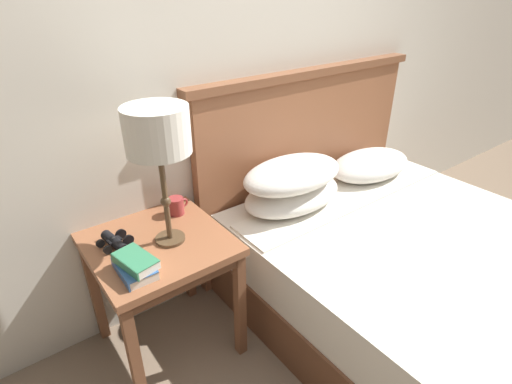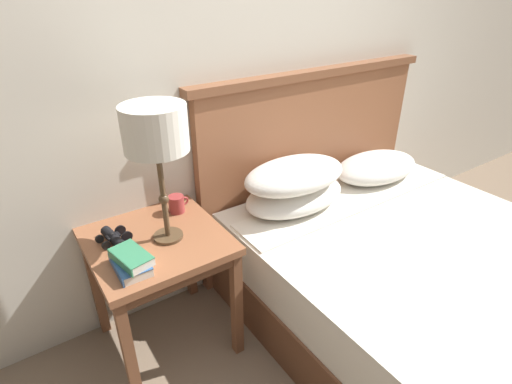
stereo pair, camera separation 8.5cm
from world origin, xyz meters
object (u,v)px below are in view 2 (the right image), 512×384
(nightstand, at_px, (158,253))
(bed, at_px, (413,274))
(binoculars_pair, at_px, (114,238))
(book_on_nightstand, at_px, (130,265))
(table_lamp, at_px, (155,132))
(coffee_mug, at_px, (177,204))
(book_stacked_on_top, at_px, (131,257))

(nightstand, height_order, bed, bed)
(binoculars_pair, bearing_deg, book_on_nightstand, -90.57)
(table_lamp, height_order, coffee_mug, table_lamp)
(nightstand, distance_m, book_stacked_on_top, 0.26)
(book_on_nightstand, xyz_separation_m, binoculars_pair, (0.00, 0.22, 0.00))
(bed, relative_size, book_on_nightstand, 9.69)
(bed, distance_m, coffee_mug, 1.25)
(table_lamp, bearing_deg, book_on_nightstand, -150.62)
(book_stacked_on_top, height_order, coffee_mug, coffee_mug)
(table_lamp, relative_size, coffee_mug, 5.80)
(binoculars_pair, bearing_deg, nightstand, -24.06)
(nightstand, distance_m, coffee_mug, 0.27)
(bed, height_order, book_on_nightstand, bed)
(coffee_mug, bearing_deg, binoculars_pair, -166.12)
(nightstand, distance_m, bed, 1.28)
(book_on_nightstand, bearing_deg, coffee_mug, 41.81)
(book_on_nightstand, height_order, coffee_mug, coffee_mug)
(bed, height_order, coffee_mug, bed)
(book_stacked_on_top, bearing_deg, nightstand, 44.67)
(bed, distance_m, binoculars_pair, 1.47)
(nightstand, height_order, book_stacked_on_top, book_stacked_on_top)
(bed, bearing_deg, nightstand, 152.12)
(nightstand, height_order, binoculars_pair, binoculars_pair)
(book_on_nightstand, relative_size, book_stacked_on_top, 1.00)
(coffee_mug, bearing_deg, book_stacked_on_top, -136.99)
(book_on_nightstand, distance_m, book_stacked_on_top, 0.04)
(nightstand, xyz_separation_m, book_on_nightstand, (-0.16, -0.15, 0.10))
(bed, distance_m, book_stacked_on_top, 1.39)
(bed, xyz_separation_m, book_stacked_on_top, (-1.27, 0.43, 0.38))
(book_on_nightstand, bearing_deg, table_lamp, 29.38)
(binoculars_pair, distance_m, coffee_mug, 0.35)
(book_stacked_on_top, bearing_deg, coffee_mug, 43.01)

